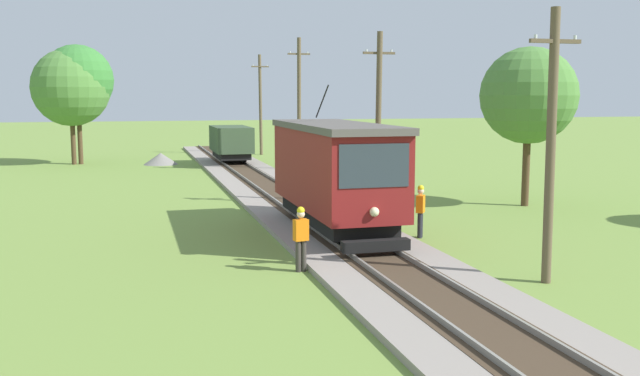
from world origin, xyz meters
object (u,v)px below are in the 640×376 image
object	(u,v)px
utility_pole_near_tram	(551,144)
red_tram	(335,171)
track_worker	(301,236)
second_worker	(420,209)
tree_right_near	(71,88)
tree_right_far	(77,80)
gravel_pile	(161,159)
tree_left_far	(529,96)
utility_pole_mid	(378,118)
utility_pole_distant	(260,104)
utility_pole_far	(299,104)
freight_car	(231,142)

from	to	relation	value
utility_pole_near_tram	red_tram	bearing A→B (deg)	115.48
track_worker	second_worker	bearing A→B (deg)	-66.16
tree_right_near	tree_right_far	bearing A→B (deg)	15.86
red_tram	track_worker	size ratio (longest dim) A/B	4.79
utility_pole_near_tram	gravel_pile	distance (m)	35.18
gravel_pile	track_worker	world-z (taller)	track_worker
second_worker	tree_left_far	size ratio (longest dim) A/B	0.26
second_worker	tree_right_far	bearing A→B (deg)	147.99
gravel_pile	utility_pole_near_tram	bearing A→B (deg)	-76.55
red_tram	utility_pole_mid	world-z (taller)	utility_pole_mid
utility_pole_distant	tree_right_near	size ratio (longest dim) A/B	1.00
utility_pole_far	utility_pole_distant	size ratio (longest dim) A/B	1.04
freight_car	tree_right_far	world-z (taller)	tree_right_far
second_worker	tree_right_far	size ratio (longest dim) A/B	0.22
freight_car	utility_pole_near_tram	distance (m)	32.80
gravel_pile	tree_left_far	bearing A→B (deg)	-57.67
gravel_pile	tree_right_far	size ratio (longest dim) A/B	0.29
utility_pole_mid	tree_right_near	xyz separation A→B (m)	(-13.94, 23.04, 1.48)
utility_pole_mid	track_worker	xyz separation A→B (m)	(-5.78, -9.96, -2.80)
tree_right_far	utility_pole_mid	bearing A→B (deg)	-59.77
gravel_pile	tree_right_near	size ratio (longest dim) A/B	0.30
utility_pole_mid	tree_right_near	bearing A→B (deg)	121.18
utility_pole_far	track_worker	distance (m)	25.22
utility_pole_distant	track_worker	distance (m)	38.17
track_worker	tree_right_near	world-z (taller)	tree_right_near
utility_pole_near_tram	tree_right_far	size ratio (longest dim) A/B	0.84
red_tram	utility_pole_near_tram	distance (m)	8.20
red_tram	gravel_pile	bearing A→B (deg)	99.90
red_tram	tree_right_far	distance (m)	30.43
utility_pole_mid	utility_pole_distant	size ratio (longest dim) A/B	0.93
second_worker	track_worker	bearing A→B (deg)	-110.53
freight_car	utility_pole_mid	bearing A→B (deg)	-80.07
utility_pole_mid	track_worker	size ratio (longest dim) A/B	4.14
utility_pole_near_tram	tree_right_near	xyz separation A→B (m)	(-13.94, 35.69, 1.73)
tree_right_near	utility_pole_mid	bearing A→B (deg)	-58.82
red_tram	utility_pole_mid	size ratio (longest dim) A/B	1.16
gravel_pile	tree_left_far	world-z (taller)	tree_left_far
red_tram	utility_pole_mid	xyz separation A→B (m)	(3.48, 5.35, 1.59)
second_worker	utility_pole_distant	bearing A→B (deg)	123.52
utility_pole_far	track_worker	world-z (taller)	utility_pole_far
utility_pole_distant	tree_right_near	distance (m)	14.73
utility_pole_mid	tree_right_near	world-z (taller)	tree_right_near
utility_pole_mid	second_worker	xyz separation A→B (m)	(-0.84, -6.56, -2.80)
tree_right_near	freight_car	bearing A→B (deg)	-16.72
track_worker	tree_right_near	bearing A→B (deg)	3.19
tree_right_near	tree_left_far	size ratio (longest dim) A/B	1.16
utility_pole_far	tree_left_far	bearing A→B (deg)	-68.27
tree_right_far	tree_right_near	bearing A→B (deg)	-164.14
utility_pole_near_tram	utility_pole_mid	world-z (taller)	utility_pole_mid
gravel_pile	utility_pole_mid	bearing A→B (deg)	-69.17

